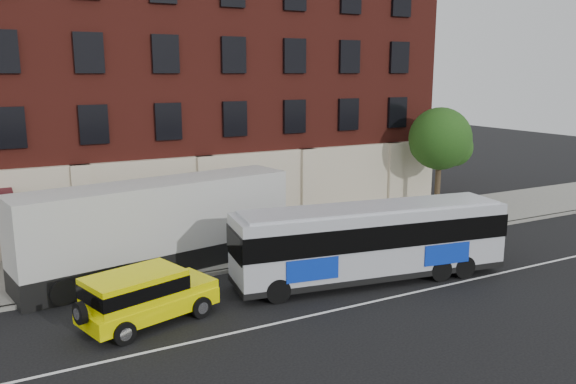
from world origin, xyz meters
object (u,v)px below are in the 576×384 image
yellow_suv (143,294)px  shipping_container (159,228)px  street_tree (441,141)px  city_bus (371,239)px  sign_pole (37,265)px

yellow_suv → shipping_container: shipping_container is taller
street_tree → city_bus: street_tree is taller
sign_pole → yellow_suv: bearing=-50.9°
sign_pole → shipping_container: shipping_container is taller
street_tree → city_bus: bearing=-144.7°
city_bus → street_tree: bearing=35.3°
city_bus → yellow_suv: bearing=179.2°
city_bus → shipping_container: shipping_container is taller
street_tree → shipping_container: bearing=-173.2°
street_tree → shipping_container: (-17.21, -2.06, -2.49)m
street_tree → city_bus: size_ratio=0.54×
yellow_suv → shipping_container: (1.93, 4.85, 0.87)m
sign_pole → city_bus: city_bus is taller
sign_pole → street_tree: size_ratio=0.40×
sign_pole → yellow_suv: 4.62m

